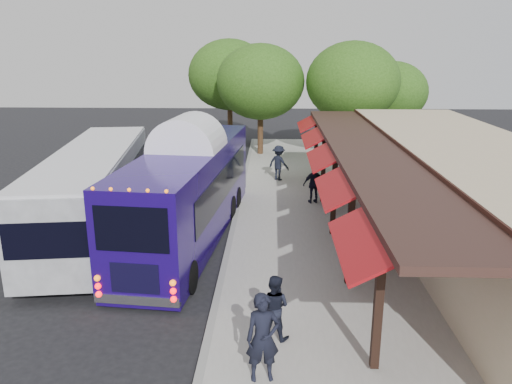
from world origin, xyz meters
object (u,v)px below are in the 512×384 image
(city_bus, at_px, (95,188))
(ped_c, at_px, (314,184))
(ped_d, at_px, (279,163))
(coach_bus, at_px, (190,187))
(ped_b, at_px, (274,307))
(sign_board, at_px, (350,245))
(ped_a, at_px, (263,338))

(city_bus, xyz_separation_m, ped_c, (8.53, 3.49, -0.73))
(ped_c, xyz_separation_m, ped_d, (-1.53, 3.96, 0.05))
(coach_bus, bearing_deg, ped_b, -59.98)
(ped_b, height_order, ped_c, ped_c)
(ped_d, bearing_deg, city_bus, 80.37)
(ped_c, distance_m, sign_board, 6.90)
(ped_a, xyz_separation_m, sign_board, (2.57, 5.50, -0.18))
(ped_a, height_order, ped_c, ped_a)
(city_bus, relative_size, ped_c, 6.94)
(ped_b, bearing_deg, ped_a, 103.66)
(city_bus, relative_size, ped_d, 6.59)
(ped_a, bearing_deg, ped_d, 78.97)
(coach_bus, bearing_deg, sign_board, -22.27)
(ped_d, bearing_deg, sign_board, 134.54)
(coach_bus, bearing_deg, city_bus, 177.74)
(city_bus, bearing_deg, ped_c, 14.69)
(coach_bus, distance_m, ped_c, 6.36)
(ped_a, height_order, ped_b, ped_a)
(ped_b, height_order, ped_d, ped_d)
(ped_b, bearing_deg, sign_board, -98.99)
(ped_a, height_order, ped_d, ped_a)
(ped_b, relative_size, sign_board, 1.37)
(ped_c, bearing_deg, ped_d, -83.73)
(coach_bus, relative_size, city_bus, 0.96)
(coach_bus, bearing_deg, ped_d, 73.03)
(coach_bus, xyz_separation_m, city_bus, (-3.68, 0.51, -0.20))
(ped_c, relative_size, ped_d, 0.95)
(ped_c, height_order, ped_d, ped_d)
(ped_b, relative_size, ped_c, 0.92)
(ped_a, distance_m, ped_c, 12.54)
(city_bus, bearing_deg, sign_board, -27.97)
(coach_bus, height_order, ped_a, coach_bus)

